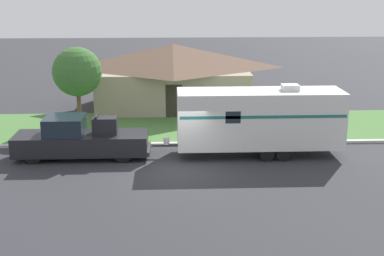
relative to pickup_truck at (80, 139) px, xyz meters
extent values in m
plane|color=#2D2D33|center=(4.75, -1.96, -0.90)|extent=(120.00, 120.00, 0.00)
cube|color=beige|center=(4.75, 1.79, -0.83)|extent=(80.00, 0.30, 0.14)
cube|color=#477538|center=(4.75, 5.44, -0.88)|extent=(80.00, 7.00, 0.03)
cube|color=gray|center=(4.60, 10.88, 0.40)|extent=(9.87, 6.45, 2.60)
pyramid|color=brown|center=(4.60, 10.88, 2.52)|extent=(10.66, 6.97, 1.62)
cube|color=#4C3828|center=(4.60, 7.69, 0.15)|extent=(1.00, 0.06, 2.10)
cylinder|color=black|center=(-2.07, -0.82, -0.44)|extent=(0.91, 0.28, 0.91)
cylinder|color=black|center=(-2.07, 0.82, -0.44)|extent=(0.91, 0.28, 0.91)
cylinder|color=black|center=(2.09, -0.82, -0.44)|extent=(0.91, 0.28, 0.91)
cylinder|color=black|center=(2.09, 0.82, -0.44)|extent=(0.91, 0.28, 0.91)
cube|color=black|center=(-1.32, 0.00, -0.18)|extent=(3.54, 2.00, 0.93)
cube|color=#19232D|center=(-0.68, 0.00, 0.71)|extent=(1.84, 1.84, 0.85)
cube|color=black|center=(1.84, 0.00, -0.18)|extent=(2.78, 2.00, 0.93)
cube|color=#333333|center=(3.29, 0.00, -0.53)|extent=(0.12, 1.80, 0.20)
cube|color=black|center=(1.23, 0.00, 0.68)|extent=(1.15, 0.84, 0.80)
cube|color=black|center=(0.86, 0.00, 1.16)|extent=(0.10, 0.93, 0.08)
cylinder|color=black|center=(8.88, -0.98, -0.54)|extent=(0.71, 0.22, 0.71)
cylinder|color=black|center=(8.88, 0.98, -0.54)|extent=(0.71, 0.22, 0.71)
cylinder|color=black|center=(9.65, -0.98, -0.54)|extent=(0.71, 0.22, 0.71)
cylinder|color=black|center=(9.65, 0.98, -0.54)|extent=(0.71, 0.22, 0.71)
cube|color=silver|center=(8.63, 0.00, 0.95)|extent=(7.90, 2.24, 2.70)
cube|color=#1E6660|center=(8.63, -1.13, 1.29)|extent=(7.74, 0.01, 0.14)
cube|color=#383838|center=(4.08, 0.00, -0.35)|extent=(1.20, 0.12, 0.10)
cylinder|color=silver|center=(4.14, 0.00, -0.12)|extent=(0.28, 0.28, 0.36)
cube|color=silver|center=(10.06, 0.00, 2.44)|extent=(0.80, 0.68, 0.28)
cube|color=#19232D|center=(7.21, -1.13, 1.29)|extent=(0.70, 0.01, 0.56)
cylinder|color=brown|center=(11.65, 2.46, -0.31)|extent=(0.09, 0.09, 1.17)
cube|color=#B2B2B2|center=(11.65, 2.46, 0.38)|extent=(0.48, 0.20, 0.22)
cylinder|color=brown|center=(-0.92, 5.81, 0.19)|extent=(0.24, 0.24, 2.17)
sphere|color=#38662D|center=(-0.92, 5.81, 2.33)|extent=(2.82, 2.82, 2.82)
camera|label=1|loc=(4.23, -24.73, 7.25)|focal=50.00mm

